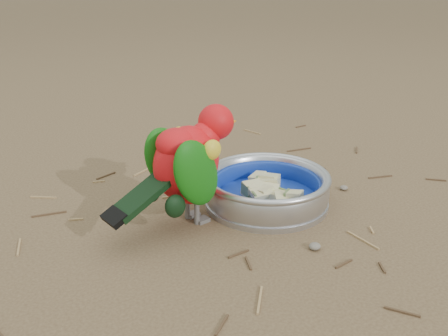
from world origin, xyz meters
TOP-DOWN VIEW (x-y plane):
  - ground at (0.00, 0.00)m, footprint 60.00×60.00m
  - food_bowl at (0.04, 0.04)m, footprint 0.23×0.23m
  - bowl_wall at (0.04, 0.04)m, footprint 0.23×0.23m
  - fruit_wedges at (0.04, 0.04)m, footprint 0.14×0.14m
  - lory_parrot at (-0.11, 0.04)m, footprint 0.25×0.15m
  - ground_debris at (-0.01, 0.08)m, footprint 0.90×0.80m

SIDE VIEW (x-z plane):
  - ground at x=0.00m, z-range 0.00..0.00m
  - ground_debris at x=-0.01m, z-range 0.00..0.01m
  - food_bowl at x=0.04m, z-range 0.00..0.02m
  - fruit_wedges at x=0.04m, z-range 0.02..0.05m
  - bowl_wall at x=0.04m, z-range 0.02..0.06m
  - lory_parrot at x=-0.11m, z-range 0.00..0.19m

